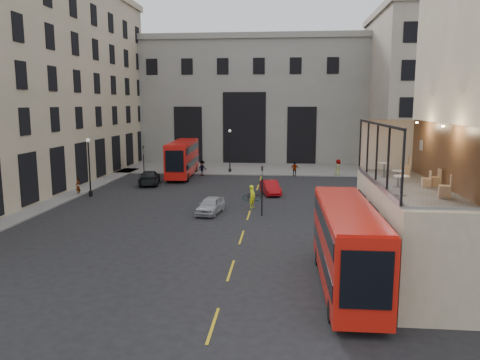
# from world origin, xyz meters

# --- Properties ---
(ground) EXTENTS (140.00, 140.00, 0.00)m
(ground) POSITION_xyz_m (0.00, 0.00, 0.00)
(ground) COLOR black
(ground) RESTS_ON ground
(host_frontage) EXTENTS (3.00, 11.00, 4.50)m
(host_frontage) POSITION_xyz_m (6.50, 0.00, 2.25)
(host_frontage) COLOR #C5AF94
(host_frontage) RESTS_ON ground
(cafe_floor) EXTENTS (3.00, 10.00, 0.10)m
(cafe_floor) POSITION_xyz_m (6.50, 0.00, 4.55)
(cafe_floor) COLOR slate
(cafe_floor) RESTS_ON host_frontage
(gateway) EXTENTS (35.00, 10.60, 18.00)m
(gateway) POSITION_xyz_m (-5.00, 47.99, 9.39)
(gateway) COLOR gray
(gateway) RESTS_ON ground
(building_right) EXTENTS (16.60, 18.60, 20.00)m
(building_right) POSITION_xyz_m (20.00, 39.97, 10.39)
(building_right) COLOR #ACA18A
(building_right) RESTS_ON ground
(pavement_far) EXTENTS (40.00, 12.00, 0.12)m
(pavement_far) POSITION_xyz_m (-6.00, 38.00, 0.06)
(pavement_far) COLOR slate
(pavement_far) RESTS_ON ground
(pavement_left) EXTENTS (8.00, 48.00, 0.12)m
(pavement_left) POSITION_xyz_m (-22.00, 12.00, 0.06)
(pavement_left) COLOR slate
(pavement_left) RESTS_ON ground
(traffic_light_near) EXTENTS (0.16, 0.20, 3.80)m
(traffic_light_near) POSITION_xyz_m (-1.00, 12.00, 2.42)
(traffic_light_near) COLOR black
(traffic_light_near) RESTS_ON ground
(traffic_light_far) EXTENTS (0.16, 0.20, 3.80)m
(traffic_light_far) POSITION_xyz_m (-15.00, 28.00, 2.42)
(traffic_light_far) COLOR black
(traffic_light_far) RESTS_ON ground
(street_lamp_a) EXTENTS (0.36, 0.36, 5.33)m
(street_lamp_a) POSITION_xyz_m (-17.00, 18.00, 2.39)
(street_lamp_a) COLOR black
(street_lamp_a) RESTS_ON ground
(street_lamp_b) EXTENTS (0.36, 0.36, 5.33)m
(street_lamp_b) POSITION_xyz_m (-6.00, 34.00, 2.39)
(street_lamp_b) COLOR black
(street_lamp_b) RESTS_ON ground
(bus_near) EXTENTS (2.34, 9.80, 3.90)m
(bus_near) POSITION_xyz_m (3.50, -1.84, 2.19)
(bus_near) COLOR red
(bus_near) RESTS_ON ground
(bus_far) EXTENTS (2.90, 10.46, 4.13)m
(bus_far) POSITION_xyz_m (-11.07, 30.29, 2.32)
(bus_far) COLOR red
(bus_far) RESTS_ON ground
(car_a) EXTENTS (2.09, 4.03, 1.31)m
(car_a) POSITION_xyz_m (-4.98, 12.30, 0.66)
(car_a) COLOR #A9ACB1
(car_a) RESTS_ON ground
(car_b) EXTENTS (2.25, 4.11, 1.29)m
(car_b) POSITION_xyz_m (-0.62, 20.56, 0.64)
(car_b) COLOR #A60A0F
(car_b) RESTS_ON ground
(car_c) EXTENTS (3.06, 5.36, 1.46)m
(car_c) POSITION_xyz_m (-13.45, 24.79, 0.73)
(car_c) COLOR black
(car_c) RESTS_ON ground
(bicycle) EXTENTS (1.58, 0.68, 0.81)m
(bicycle) POSITION_xyz_m (-2.17, 17.40, 0.40)
(bicycle) COLOR gray
(bicycle) RESTS_ON ground
(cyclist) EXTENTS (0.67, 0.80, 1.87)m
(cyclist) POSITION_xyz_m (-1.92, 14.63, 0.93)
(cyclist) COLOR #EDFF1A
(cyclist) RESTS_ON ground
(pedestrian_a) EXTENTS (1.09, 0.97, 1.85)m
(pedestrian_a) POSITION_xyz_m (-13.77, 35.06, 0.93)
(pedestrian_a) COLOR gray
(pedestrian_a) RESTS_ON ground
(pedestrian_b) EXTENTS (1.29, 1.28, 1.78)m
(pedestrian_b) POSITION_xyz_m (-8.95, 31.22, 0.89)
(pedestrian_b) COLOR gray
(pedestrian_b) RESTS_ON ground
(pedestrian_c) EXTENTS (0.98, 0.42, 1.65)m
(pedestrian_c) POSITION_xyz_m (1.87, 31.98, 0.83)
(pedestrian_c) COLOR gray
(pedestrian_c) RESTS_ON ground
(pedestrian_d) EXTENTS (0.99, 1.14, 1.98)m
(pedestrian_d) POSITION_xyz_m (6.93, 32.40, 0.99)
(pedestrian_d) COLOR gray
(pedestrian_d) RESTS_ON ground
(pedestrian_e) EXTENTS (0.39, 0.60, 1.62)m
(pedestrian_e) POSITION_xyz_m (-18.36, 18.37, 0.81)
(pedestrian_e) COLOR gray
(pedestrian_e) RESTS_ON ground
(cafe_table_near) EXTENTS (0.66, 0.66, 0.82)m
(cafe_table_near) POSITION_xyz_m (5.52, -2.76, 5.14)
(cafe_table_near) COLOR white
(cafe_table_near) RESTS_ON cafe_floor
(cafe_table_mid) EXTENTS (0.61, 0.61, 0.76)m
(cafe_table_mid) POSITION_xyz_m (5.87, -0.76, 5.10)
(cafe_table_mid) COLOR beige
(cafe_table_mid) RESTS_ON cafe_floor
(cafe_table_far) EXTENTS (0.60, 0.60, 0.75)m
(cafe_table_far) POSITION_xyz_m (5.83, 2.14, 5.10)
(cafe_table_far) COLOR silver
(cafe_table_far) RESTS_ON cafe_floor
(cafe_chair_a) EXTENTS (0.56, 0.56, 0.94)m
(cafe_chair_a) POSITION_xyz_m (7.18, -3.17, 4.89)
(cafe_chair_a) COLOR tan
(cafe_chair_a) RESTS_ON cafe_floor
(cafe_chair_b) EXTENTS (0.39, 0.39, 0.75)m
(cafe_chair_b) POSITION_xyz_m (7.18, -0.63, 4.83)
(cafe_chair_b) COLOR tan
(cafe_chair_b) RESTS_ON cafe_floor
(cafe_chair_c) EXTENTS (0.44, 0.44, 0.82)m
(cafe_chair_c) POSITION_xyz_m (7.63, -0.44, 4.85)
(cafe_chair_c) COLOR tan
(cafe_chair_c) RESTS_ON cafe_floor
(cafe_chair_d) EXTENTS (0.49, 0.49, 0.96)m
(cafe_chair_d) POSITION_xyz_m (7.14, 3.12, 4.89)
(cafe_chair_d) COLOR #DCAE7E
(cafe_chair_d) RESTS_ON cafe_floor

